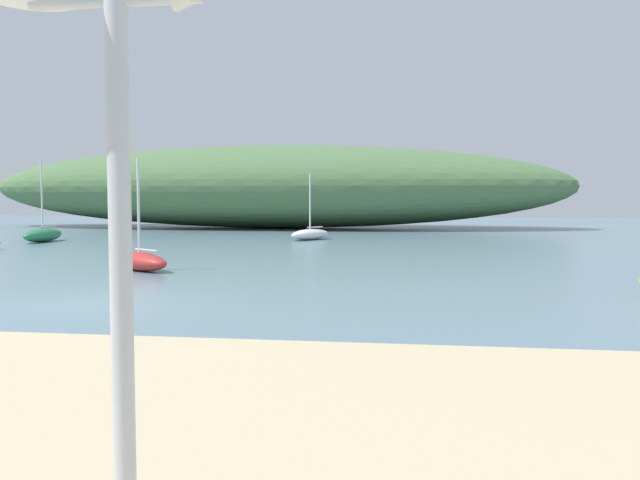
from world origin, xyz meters
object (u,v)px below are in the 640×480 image
object	(u,v)px
mast_structure	(63,24)
sailboat_east_reach	(139,261)
sailboat_off_point	(43,235)
sailboat_inner_mooring	(310,234)

from	to	relation	value
mast_structure	sailboat_east_reach	bearing A→B (deg)	112.27
sailboat_east_reach	sailboat_off_point	bearing A→B (deg)	131.16
sailboat_east_reach	sailboat_inner_mooring	world-z (taller)	sailboat_inner_mooring
mast_structure	sailboat_inner_mooring	distance (m)	29.85
mast_structure	sailboat_off_point	size ratio (longest dim) A/B	0.86
sailboat_off_point	sailboat_inner_mooring	world-z (taller)	sailboat_off_point
mast_structure	sailboat_east_reach	size ratio (longest dim) A/B	1.04
sailboat_off_point	sailboat_inner_mooring	xyz separation A→B (m)	(12.60, 3.34, -0.06)
mast_structure	sailboat_off_point	bearing A→B (deg)	121.31
mast_structure	sailboat_east_reach	xyz separation A→B (m)	(-6.14, 15.00, -2.76)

